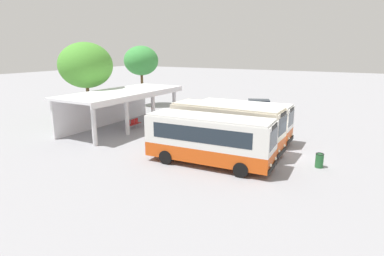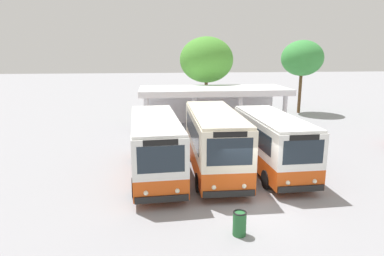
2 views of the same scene
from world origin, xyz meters
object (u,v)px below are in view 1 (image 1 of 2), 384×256
(city_bus_middle_cream, at_px, (243,120))
(litter_bin_apron, at_px, (319,160))
(city_bus_nearest_orange, at_px, (209,138))
(parked_car_flank, at_px, (260,107))
(waiting_chair_second_from_end, at_px, (134,123))
(waiting_chair_end_by_column, at_px, (129,124))
(city_bus_second_in_row, at_px, (226,126))
(waiting_chair_middle_seat, at_px, (137,122))

(city_bus_middle_cream, bearing_deg, litter_bin_apron, -117.92)
(litter_bin_apron, bearing_deg, city_bus_nearest_orange, 115.38)
(litter_bin_apron, bearing_deg, parked_car_flank, 30.20)
(city_bus_nearest_orange, bearing_deg, waiting_chair_second_from_end, 63.73)
(parked_car_flank, height_order, litter_bin_apron, parked_car_flank)
(city_bus_nearest_orange, xyz_separation_m, waiting_chair_end_by_column, (4.47, 10.23, -1.22))
(city_bus_second_in_row, relative_size, parked_car_flank, 1.67)
(waiting_chair_second_from_end, bearing_deg, litter_bin_apron, -97.38)
(litter_bin_apron, bearing_deg, city_bus_second_in_row, 88.28)
(city_bus_nearest_orange, relative_size, waiting_chair_middle_seat, 9.51)
(city_bus_second_in_row, height_order, litter_bin_apron, city_bus_second_in_row)
(waiting_chair_middle_seat, distance_m, litter_bin_apron, 16.60)
(city_bus_nearest_orange, distance_m, parked_car_flank, 17.57)
(city_bus_middle_cream, height_order, waiting_chair_end_by_column, city_bus_middle_cream)
(waiting_chair_end_by_column, height_order, waiting_chair_middle_seat, same)
(city_bus_middle_cream, bearing_deg, city_bus_second_in_row, 177.77)
(city_bus_middle_cream, distance_m, waiting_chair_middle_seat, 10.24)
(waiting_chair_middle_seat, bearing_deg, city_bus_second_in_row, -103.92)
(waiting_chair_middle_seat, bearing_deg, city_bus_middle_cream, -86.50)
(city_bus_second_in_row, relative_size, waiting_chair_second_from_end, 9.37)
(city_bus_middle_cream, bearing_deg, parked_car_flank, 11.14)
(city_bus_nearest_orange, relative_size, waiting_chair_second_from_end, 9.51)
(city_bus_second_in_row, relative_size, litter_bin_apron, 8.95)
(city_bus_middle_cream, height_order, waiting_chair_second_from_end, city_bus_middle_cream)
(waiting_chair_second_from_end, bearing_deg, city_bus_middle_cream, -83.33)
(city_bus_second_in_row, bearing_deg, waiting_chair_end_by_column, 82.26)
(city_bus_nearest_orange, distance_m, waiting_chair_end_by_column, 11.23)
(waiting_chair_middle_seat, xyz_separation_m, litter_bin_apron, (-2.68, -16.38, -0.07))
(city_bus_nearest_orange, distance_m, city_bus_middle_cream, 6.22)
(city_bus_middle_cream, bearing_deg, waiting_chair_second_from_end, 96.67)
(parked_car_flank, relative_size, waiting_chair_end_by_column, 5.61)
(waiting_chair_end_by_column, relative_size, litter_bin_apron, 0.96)
(city_bus_second_in_row, distance_m, waiting_chair_end_by_column, 10.20)
(city_bus_nearest_orange, relative_size, city_bus_middle_cream, 1.10)
(waiting_chair_second_from_end, bearing_deg, city_bus_second_in_row, -100.90)
(waiting_chair_second_from_end, bearing_deg, waiting_chair_middle_seat, 3.77)
(city_bus_second_in_row, xyz_separation_m, litter_bin_apron, (-0.19, -6.35, -1.38))
(waiting_chair_second_from_end, bearing_deg, parked_car_flank, -32.64)
(city_bus_nearest_orange, xyz_separation_m, parked_car_flank, (17.39, 2.28, -0.91))
(waiting_chair_end_by_column, bearing_deg, city_bus_nearest_orange, -113.62)
(city_bus_nearest_orange, bearing_deg, parked_car_flank, 7.46)
(city_bus_nearest_orange, bearing_deg, waiting_chair_end_by_column, 66.38)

